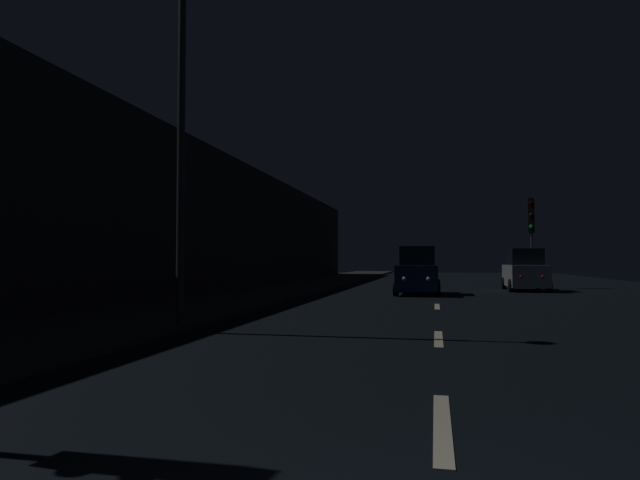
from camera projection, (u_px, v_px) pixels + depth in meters
ground at (436, 292)px, 26.06m from camera, size 27.21×84.00×0.02m
sidewalk_left at (285, 289)px, 27.58m from camera, size 4.40×84.00×0.15m
building_facade_left at (209, 221)px, 24.80m from camera, size 0.80×63.00×6.54m
lane_centerline at (438, 334)px, 11.14m from camera, size 0.16×15.29×0.01m
traffic_light_far_right at (531, 222)px, 30.02m from camera, size 0.37×0.48×4.91m
streetlamp_overhead at (201, 99)px, 11.62m from camera, size 1.70×0.44×7.44m
car_approaching_headlights at (418, 272)px, 24.40m from camera, size 1.94×4.19×2.11m
car_parked_right_far at (525, 272)px, 27.28m from camera, size 1.90×4.11×2.07m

